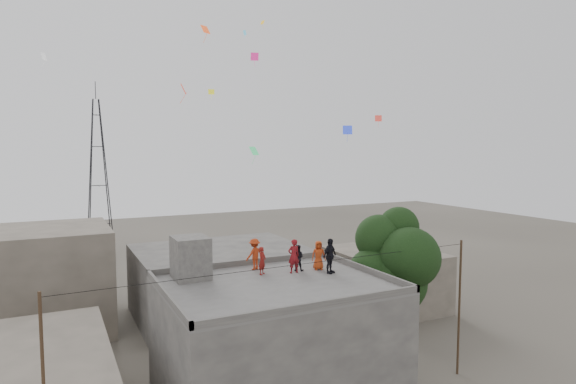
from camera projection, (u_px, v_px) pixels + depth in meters
name	position (u px, v px, depth m)	size (l,w,h in m)	color
main_building	(275.00, 348.00, 22.22)	(10.00, 8.00, 6.10)	#464441
parapet	(275.00, 280.00, 21.94)	(10.00, 8.00, 0.30)	#464441
stair_head_box	(191.00, 258.00, 22.77)	(1.60, 1.80, 2.00)	#464441
neighbor_north	(220.00, 281.00, 35.64)	(12.00, 9.00, 5.00)	#464441
neighbor_northwest	(38.00, 281.00, 32.03)	(9.00, 8.00, 7.00)	#595146
neighbor_east	(384.00, 279.00, 37.42)	(7.00, 8.00, 4.40)	#595146
tree	(395.00, 264.00, 25.75)	(4.90, 4.60, 9.10)	black
utility_line	(297.00, 340.00, 21.26)	(20.12, 0.62, 7.40)	black
transmission_tower	(98.00, 177.00, 55.62)	(2.97, 2.97, 20.01)	black
person_red_adult	(294.00, 256.00, 23.81)	(0.62, 0.41, 1.70)	maroon
person_orange_child	(319.00, 255.00, 24.51)	(0.72, 0.47, 1.48)	#BA3D15
person_dark_child	(298.00, 258.00, 24.28)	(0.64, 0.50, 1.32)	black
person_dark_adult	(330.00, 256.00, 23.74)	(1.02, 0.42, 1.74)	black
person_orange_adult	(255.00, 254.00, 24.51)	(1.03, 0.59, 1.59)	#AA3213
person_red_child	(262.00, 261.00, 23.53)	(0.50, 0.33, 1.37)	maroon
kites	(248.00, 88.00, 28.25)	(20.26, 15.75, 10.64)	red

